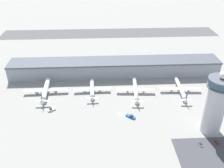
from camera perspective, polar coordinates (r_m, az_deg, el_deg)
ground_plane at (r=209.29m, az=1.87°, el=-6.95°), size 1000.00×1000.00×0.00m
terminal_building at (r=264.22m, az=0.69°, el=3.78°), size 219.13×25.00×16.87m
runway_strip at (r=392.89m, az=-0.58°, el=11.54°), size 328.70×44.00×0.01m
control_tower at (r=193.51m, az=22.64°, el=-4.32°), size 18.28×18.28×50.46m
airplane_gate_alpha at (r=240.85m, az=-14.96°, el=-1.37°), size 41.24×39.63×13.93m
airplane_gate_bravo at (r=235.80m, az=-4.58°, el=-1.21°), size 34.60×33.50×11.66m
airplane_gate_charlie at (r=234.27m, az=5.41°, el=-1.29°), size 36.15×42.08×12.14m
airplane_gate_delta at (r=243.96m, az=15.38°, el=-1.05°), size 38.88×41.41×11.57m
service_truck_catering at (r=205.97m, az=4.31°, el=-7.44°), size 7.92×7.33×2.47m
service_truck_fuel at (r=218.94m, az=-13.69°, el=-5.73°), size 7.14×5.38×2.79m
car_blue_compact at (r=197.90m, az=22.86°, el=-12.24°), size 1.88×4.67×1.39m
car_yellow_taxi at (r=192.49m, az=19.63°, el=-12.85°), size 1.96×4.58×1.38m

